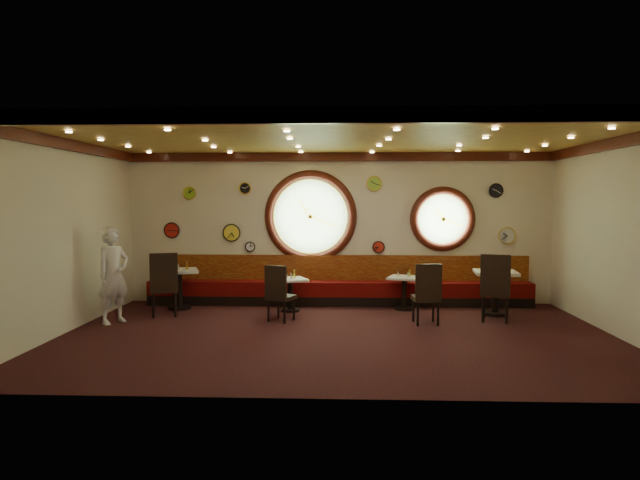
{
  "coord_description": "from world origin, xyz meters",
  "views": [
    {
      "loc": [
        0.09,
        -9.17,
        2.2
      ],
      "look_at": [
        -0.31,
        0.8,
        1.5
      ],
      "focal_mm": 32.0,
      "sensor_mm": 36.0,
      "label": 1
    }
  ],
  "objects": [
    {
      "name": "wall_clock_2",
      "position": [
        3.55,
        2.96,
        1.45
      ],
      "size": [
        0.34,
        0.03,
        0.34
      ],
      "primitive_type": "cylinder",
      "rotation": [
        1.57,
        0.0,
        0.0
      ],
      "color": "white",
      "rests_on": "wall_back"
    },
    {
      "name": "chair_b",
      "position": [
        -1.07,
        0.96,
        0.59
      ],
      "size": [
        0.57,
        0.57,
        0.64
      ],
      "rotation": [
        0.0,
        0.0,
        -0.43
      ],
      "color": "black",
      "rests_on": "floor"
    },
    {
      "name": "ceiling",
      "position": [
        0.0,
        0.0,
        3.2
      ],
      "size": [
        9.0,
        6.0,
        0.02
      ],
      "primitive_type": "cube",
      "color": "gold",
      "rests_on": "wall_back"
    },
    {
      "name": "wall_clock_7",
      "position": [
        -2.3,
        2.96,
        1.5
      ],
      "size": [
        0.36,
        0.03,
        0.36
      ],
      "primitive_type": "cylinder",
      "rotation": [
        1.57,
        0.0,
        0.0
      ],
      "color": "yellow",
      "rests_on": "wall_back"
    },
    {
      "name": "wall_front",
      "position": [
        0.0,
        -3.0,
        1.6
      ],
      "size": [
        9.0,
        0.02,
        3.2
      ],
      "primitive_type": "cube",
      "color": "beige",
      "rests_on": "floor"
    },
    {
      "name": "wall_clock_0",
      "position": [
        -3.2,
        2.96,
        2.35
      ],
      "size": [
        0.26,
        0.03,
        0.26
      ],
      "primitive_type": "cylinder",
      "rotation": [
        1.57,
        0.0,
        0.0
      ],
      "color": "#8DC727",
      "rests_on": "wall_back"
    },
    {
      "name": "table_c",
      "position": [
        1.33,
        2.22,
        0.42
      ],
      "size": [
        0.77,
        0.77,
        0.67
      ],
      "color": "black",
      "rests_on": "floor"
    },
    {
      "name": "molding_back",
      "position": [
        0.0,
        2.95,
        3.11
      ],
      "size": [
        9.0,
        0.1,
        0.18
      ],
      "primitive_type": "cube",
      "color": "#3E130B",
      "rests_on": "wall_back"
    },
    {
      "name": "chair_d",
      "position": [
        2.83,
        1.09,
        0.71
      ],
      "size": [
        0.64,
        0.64,
        0.76
      ],
      "rotation": [
        0.0,
        0.0,
        -0.29
      ],
      "color": "black",
      "rests_on": "floor"
    },
    {
      "name": "condiment_d_salt",
      "position": [
        2.9,
        1.86,
        0.9
      ],
      "size": [
        0.03,
        0.03,
        0.1
      ],
      "primitive_type": "cylinder",
      "color": "silver",
      "rests_on": "table_d"
    },
    {
      "name": "porthole_right_glass",
      "position": [
        2.2,
        3.0,
        1.8
      ],
      "size": [
        1.1,
        0.02,
        1.1
      ],
      "primitive_type": "cylinder",
      "rotation": [
        1.57,
        0.0,
        0.0
      ],
      "color": "#87C073",
      "rests_on": "wall_back"
    },
    {
      "name": "wall_back",
      "position": [
        0.0,
        3.0,
        1.6
      ],
      "size": [
        9.0,
        0.02,
        3.2
      ],
      "primitive_type": "cube",
      "color": "beige",
      "rests_on": "floor"
    },
    {
      "name": "condiment_a_bottle",
      "position": [
        -3.05,
        2.14,
        0.89
      ],
      "size": [
        0.05,
        0.05,
        0.17
      ],
      "primitive_type": "cylinder",
      "color": "orange",
      "rests_on": "table_a"
    },
    {
      "name": "wall_left",
      "position": [
        -4.5,
        0.0,
        1.6
      ],
      "size": [
        0.02,
        6.0,
        3.2
      ],
      "primitive_type": "cube",
      "color": "beige",
      "rests_on": "floor"
    },
    {
      "name": "table_b",
      "position": [
        -0.95,
        1.95,
        0.41
      ],
      "size": [
        0.78,
        0.78,
        0.66
      ],
      "color": "black",
      "rests_on": "floor"
    },
    {
      "name": "condiment_b_salt",
      "position": [
        -1.02,
        2.01,
        0.7
      ],
      "size": [
        0.03,
        0.03,
        0.09
      ],
      "primitive_type": "cylinder",
      "color": "silver",
      "rests_on": "table_b"
    },
    {
      "name": "condiment_c_bottle",
      "position": [
        1.44,
        2.29,
        0.74
      ],
      "size": [
        0.05,
        0.05,
        0.15
      ],
      "primitive_type": "cylinder",
      "color": "gold",
      "rests_on": "table_c"
    },
    {
      "name": "banquette_base",
      "position": [
        0.0,
        2.72,
        0.1
      ],
      "size": [
        8.0,
        0.55,
        0.2
      ],
      "primitive_type": "cube",
      "color": "black",
      "rests_on": "floor"
    },
    {
      "name": "condiment_c_pepper",
      "position": [
        1.39,
        2.17,
        0.72
      ],
      "size": [
        0.04,
        0.04,
        0.11
      ],
      "primitive_type": "cylinder",
      "color": "silver",
      "rests_on": "table_c"
    },
    {
      "name": "banquette_seat",
      "position": [
        0.0,
        2.72,
        0.35
      ],
      "size": [
        8.0,
        0.55,
        0.3
      ],
      "primitive_type": "cube",
      "color": "#540707",
      "rests_on": "banquette_base"
    },
    {
      "name": "porthole_left_ring",
      "position": [
        -0.6,
        2.95,
        1.85
      ],
      "size": [
        1.61,
        0.03,
        1.61
      ],
      "primitive_type": "torus",
      "rotation": [
        1.57,
        0.0,
        0.0
      ],
      "color": "gold",
      "rests_on": "wall_back"
    },
    {
      "name": "molding_right",
      "position": [
        4.45,
        0.0,
        3.11
      ],
      "size": [
        0.1,
        6.0,
        0.18
      ],
      "primitive_type": "cube",
      "color": "#3E130B",
      "rests_on": "wall_back"
    },
    {
      "name": "condiment_a_salt",
      "position": [
        -3.3,
        2.12,
        0.85
      ],
      "size": [
        0.03,
        0.03,
        0.09
      ],
      "primitive_type": "cylinder",
      "color": "silver",
      "rests_on": "table_a"
    },
    {
      "name": "waiter",
      "position": [
        -4.0,
        0.76,
        0.86
      ],
      "size": [
        0.68,
        0.75,
        1.72
      ],
      "primitive_type": "imported",
      "rotation": [
        0.0,
        0.0,
        1.01
      ],
      "color": "white",
      "rests_on": "floor"
    },
    {
      "name": "table_d",
      "position": [
        3.01,
        1.75,
        0.54
      ],
      "size": [
        0.85,
        0.85,
        0.85
      ],
      "color": "black",
      "rests_on": "floor"
    },
    {
      "name": "condiment_d_bottle",
      "position": [
        3.12,
        1.81,
        0.92
      ],
      "size": [
        0.05,
        0.05,
        0.15
      ],
      "primitive_type": "cylinder",
      "color": "gold",
      "rests_on": "table_d"
    },
    {
      "name": "condiment_d_pepper",
      "position": [
        3.05,
        1.75,
        0.9
      ],
      "size": [
        0.03,
        0.03,
        0.1
      ],
      "primitive_type": "cylinder",
      "color": "silver",
      "rests_on": "table_d"
    },
    {
      "name": "wall_clock_8",
      "position": [
        -1.9,
        2.96,
        1.2
      ],
      "size": [
        0.2,
        0.03,
        0.2
      ],
      "primitive_type": "cylinder",
      "rotation": [
        1.57,
        0.0,
        0.0
      ],
      "color": "white",
      "rests_on": "wall_back"
    },
    {
      "name": "banquette_back",
      "position": [
        0.0,
        2.94,
        0.75
      ],
      "size": [
        8.0,
        0.1,
        0.55
      ],
      "primitive_type": "cube",
      "color": "#640C07",
      "rests_on": "wall_back"
    },
    {
      "name": "porthole_left_glass",
      "position": [
        -0.6,
        3.0,
        1.85
      ],
      "size": [
        1.66,
        0.02,
        1.66
      ],
      "primitive_type": "cylinder",
      "rotation": [
        1.57,
        0.0,
        0.0
      ],
      "color": "#87C073",
      "rests_on": "wall_back"
    },
    {
      "name": "wall_right",
      "position": [
        4.5,
        0.0,
        1.6
      ],
      "size": [
        0.02,
        6.0,
        3.2
      ],
      "primitive_type": "cube",
      "color": "beige",
      "rests_on": "floor"
    },
    {
      "name": "molding_front",
      "position": [
        0.0,
        -2.95,
        3.11
      ],
      "size": [
        9.0,
        0.1,
        0.18
      ],
      "primitive_type": "cube",
      "color": "#3E130B",
      "rests_on": "wall_back"
    },
    {
      "name": "wall_clock_1",
      "position": [
        3.3,
        2.96,
        2.4
      ],
      "size": [
        0.28,
        0.03,
        0.28
      ],
      "primitive_type": "cylinder",
      "rotation": [
        1.57,
        0.0,
        0.0
      ],
      "color": "black",
      "rests_on": "wall_back"
    },
    {
      "name": "chair_c",
      "position": [
        1.57,
        0.81,
        0.63
      ],
      "size": [
        0.49,
        0.49,
        0.68
      ],
      "rotation": [
        0.0,
        0.0,
        0.08
      ],
      "color": "black",
      "rests_on": "floor"
    },
    {
      "name": "wall_clock_4",
      "position": [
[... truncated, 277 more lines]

